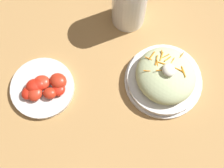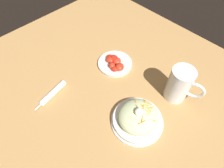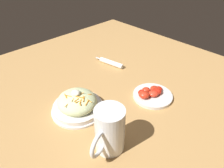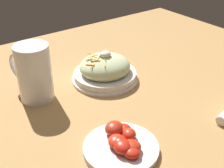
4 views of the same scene
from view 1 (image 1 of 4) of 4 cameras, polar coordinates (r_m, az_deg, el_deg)
ground_plane at (r=0.86m, az=-1.70°, el=-8.32°), size 1.43×1.43×0.00m
salad_plate at (r=0.87m, az=9.55°, el=1.21°), size 0.22×0.22×0.10m
beer_mug at (r=0.92m, az=3.25°, el=14.38°), size 0.10×0.16×0.17m
tomato_plate at (r=0.89m, az=-12.44°, el=-0.60°), size 0.18×0.18×0.04m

